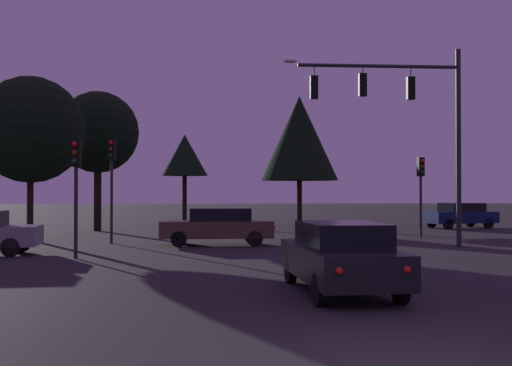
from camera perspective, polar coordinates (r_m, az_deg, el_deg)
The scene contains 12 objects.
ground_plane at distance 31.95m, azimuth 0.89°, elevation -4.75°, with size 168.00×168.00×0.00m, color #262326.
traffic_signal_mast_arm at distance 24.99m, azimuth 13.71°, elevation 6.68°, with size 7.10×0.43×7.84m.
traffic_light_corner_left at distance 30.13m, azimuth 15.09°, elevation 0.23°, with size 0.34×0.38×3.82m.
traffic_light_corner_right at distance 20.81m, azimuth -16.42°, elevation 0.85°, with size 0.33×0.37×3.90m.
traffic_light_median at distance 26.55m, azimuth -13.29°, elevation 1.25°, with size 0.32×0.36×4.43m.
car_nearside_lane at distance 13.40m, azimuth 7.85°, elevation -6.72°, with size 2.13×4.65×1.52m.
car_crossing_left at distance 25.06m, azimuth -3.61°, elevation -3.99°, with size 4.67×1.86×1.52m.
car_far_lane at distance 38.94m, azimuth 18.46°, elevation -2.83°, with size 4.68×2.96×1.52m.
tree_behind_sign at distance 42.47m, azimuth -6.66°, elevation 2.56°, with size 3.16×3.16×6.14m.
tree_left_far at distance 29.49m, azimuth -20.23°, elevation 4.66°, with size 4.81×4.81×7.39m.
tree_center_horizon at distance 38.71m, azimuth 4.06°, elevation 4.18°, with size 4.84×4.84×8.24m.
tree_right_cluster at distance 35.49m, azimuth -14.50°, elevation 4.57°, with size 4.57×4.57×7.82m.
Camera 1 is at (-2.36, -7.29, 2.17)m, focal length 43.00 mm.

